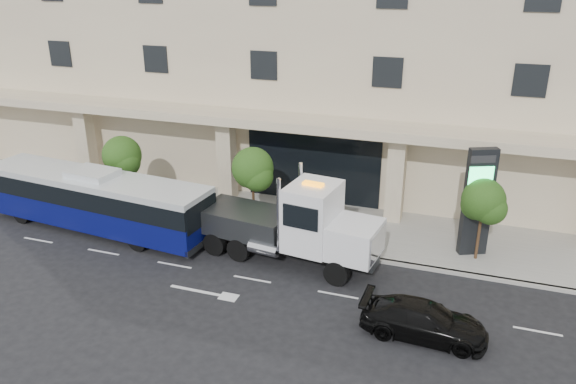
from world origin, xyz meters
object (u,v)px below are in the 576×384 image
at_px(tow_truck, 295,226).
at_px(black_sedan, 424,320).
at_px(signage_pylon, 477,202).
at_px(city_bus, 96,199).

relative_size(tow_truck, black_sedan, 2.13).
bearing_deg(signage_pylon, city_bus, 165.72).
distance_m(tow_truck, signage_pylon, 8.71).
height_order(tow_truck, signage_pylon, signage_pylon).
distance_m(city_bus, tow_truck, 11.14).
bearing_deg(signage_pylon, black_sedan, -125.71).
height_order(city_bus, black_sedan, city_bus).
xyz_separation_m(black_sedan, signage_pylon, (1.48, 7.36, 2.17)).
relative_size(black_sedan, signage_pylon, 0.90).
relative_size(city_bus, black_sedan, 2.81).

